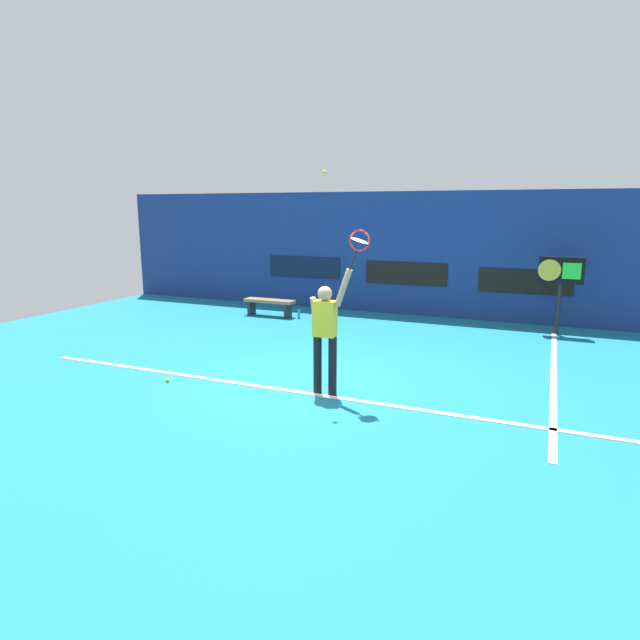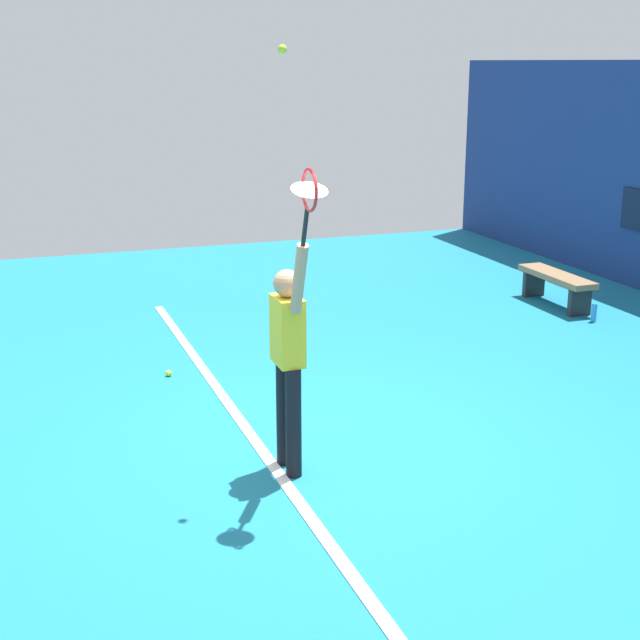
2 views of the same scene
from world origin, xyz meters
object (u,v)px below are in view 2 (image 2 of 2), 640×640
tennis_racket (309,194)px  water_bottle (594,313)px  tennis_ball (282,49)px  tennis_player (289,353)px  court_bench (556,281)px  spare_ball (169,373)px

tennis_racket → water_bottle: size_ratio=2.61×
tennis_ball → water_bottle: 6.66m
tennis_player → court_bench: (-3.74, 5.07, -0.67)m
water_bottle → spare_ball: (0.24, -5.58, -0.09)m
tennis_player → spare_ball: size_ratio=29.00×
tennis_ball → court_bench: bearing=126.3°
tennis_racket → spare_ball: 3.94m
tennis_ball → court_bench: tennis_ball is taller
tennis_racket → water_bottle: (-3.39, 5.07, -2.23)m
tennis_player → tennis_racket: bearing=-0.5°
tennis_ball → tennis_racket: bearing=1.9°
tennis_ball → tennis_player: bearing=69.8°
court_bench → spare_ball: 5.70m
tennis_racket → court_bench: (-4.26, 5.07, -2.01)m
tennis_ball → court_bench: 6.98m
tennis_player → tennis_racket: tennis_racket is taller
tennis_racket → spare_ball: size_ratio=9.20×
tennis_ball → spare_ball: tennis_ball is taller
spare_ball → tennis_racket: bearing=9.2°
court_bench → water_bottle: 0.90m
tennis_racket → water_bottle: tennis_racket is taller
tennis_player → tennis_ball: size_ratio=29.00×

